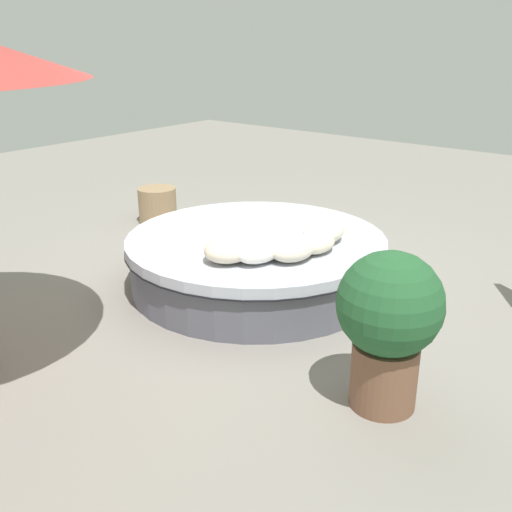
{
  "coord_description": "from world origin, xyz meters",
  "views": [
    {
      "loc": [
        -4.06,
        -3.22,
        2.25
      ],
      "look_at": [
        0.0,
        0.0,
        0.29
      ],
      "focal_mm": 41.71,
      "sensor_mm": 36.0,
      "label": 1
    }
  ],
  "objects_px": {
    "throw_pillow_4": "(324,232)",
    "throw_pillow_0": "(229,250)",
    "throw_pillow_1": "(261,250)",
    "throw_pillow_3": "(315,243)",
    "throw_pillow_2": "(293,250)",
    "planter": "(389,320)",
    "side_table": "(157,205)",
    "round_bed": "(256,260)"
  },
  "relations": [
    {
      "from": "throw_pillow_4",
      "to": "round_bed",
      "type": "bearing_deg",
      "value": 112.08
    },
    {
      "from": "throw_pillow_0",
      "to": "throw_pillow_1",
      "type": "bearing_deg",
      "value": -50.3
    },
    {
      "from": "side_table",
      "to": "throw_pillow_4",
      "type": "bearing_deg",
      "value": -101.09
    },
    {
      "from": "round_bed",
      "to": "side_table",
      "type": "xyz_separation_m",
      "value": [
        0.78,
        2.19,
        -0.03
      ]
    },
    {
      "from": "throw_pillow_4",
      "to": "side_table",
      "type": "height_order",
      "value": "throw_pillow_4"
    },
    {
      "from": "round_bed",
      "to": "throw_pillow_1",
      "type": "height_order",
      "value": "throw_pillow_1"
    },
    {
      "from": "throw_pillow_0",
      "to": "throw_pillow_3",
      "type": "relative_size",
      "value": 1.06
    },
    {
      "from": "side_table",
      "to": "throw_pillow_1",
      "type": "bearing_deg",
      "value": -115.43
    },
    {
      "from": "throw_pillow_2",
      "to": "throw_pillow_4",
      "type": "distance_m",
      "value": 0.51
    },
    {
      "from": "throw_pillow_2",
      "to": "side_table",
      "type": "bearing_deg",
      "value": 69.3
    },
    {
      "from": "throw_pillow_4",
      "to": "planter",
      "type": "xyz_separation_m",
      "value": [
        -1.24,
        -1.25,
        0.02
      ]
    },
    {
      "from": "throw_pillow_2",
      "to": "throw_pillow_0",
      "type": "bearing_deg",
      "value": 131.68
    },
    {
      "from": "round_bed",
      "to": "throw_pillow_1",
      "type": "bearing_deg",
      "value": -137.97
    },
    {
      "from": "throw_pillow_2",
      "to": "throw_pillow_4",
      "type": "bearing_deg",
      "value": 2.65
    },
    {
      "from": "round_bed",
      "to": "throw_pillow_2",
      "type": "bearing_deg",
      "value": -114.62
    },
    {
      "from": "throw_pillow_0",
      "to": "throw_pillow_3",
      "type": "bearing_deg",
      "value": -35.91
    },
    {
      "from": "throw_pillow_2",
      "to": "throw_pillow_4",
      "type": "xyz_separation_m",
      "value": [
        0.51,
        0.02,
        0.01
      ]
    },
    {
      "from": "throw_pillow_1",
      "to": "throw_pillow_2",
      "type": "height_order",
      "value": "throw_pillow_1"
    },
    {
      "from": "throw_pillow_1",
      "to": "throw_pillow_2",
      "type": "relative_size",
      "value": 1.15
    },
    {
      "from": "throw_pillow_1",
      "to": "throw_pillow_3",
      "type": "xyz_separation_m",
      "value": [
        0.45,
        -0.24,
        -0.01
      ]
    },
    {
      "from": "throw_pillow_0",
      "to": "throw_pillow_2",
      "type": "relative_size",
      "value": 0.98
    },
    {
      "from": "throw_pillow_1",
      "to": "planter",
      "type": "xyz_separation_m",
      "value": [
        -0.54,
        -1.42,
        0.03
      ]
    },
    {
      "from": "planter",
      "to": "throw_pillow_2",
      "type": "bearing_deg",
      "value": 59.39
    },
    {
      "from": "round_bed",
      "to": "planter",
      "type": "bearing_deg",
      "value": -118.71
    },
    {
      "from": "throw_pillow_3",
      "to": "throw_pillow_4",
      "type": "relative_size",
      "value": 0.84
    },
    {
      "from": "throw_pillow_1",
      "to": "side_table",
      "type": "bearing_deg",
      "value": 64.57
    },
    {
      "from": "round_bed",
      "to": "throw_pillow_1",
      "type": "distance_m",
      "value": 0.7
    },
    {
      "from": "throw_pillow_4",
      "to": "throw_pillow_2",
      "type": "bearing_deg",
      "value": -177.35
    },
    {
      "from": "throw_pillow_1",
      "to": "planter",
      "type": "relative_size",
      "value": 0.48
    },
    {
      "from": "throw_pillow_4",
      "to": "planter",
      "type": "bearing_deg",
      "value": -134.73
    },
    {
      "from": "throw_pillow_4",
      "to": "throw_pillow_0",
      "type": "bearing_deg",
      "value": 156.83
    },
    {
      "from": "throw_pillow_0",
      "to": "throw_pillow_4",
      "type": "height_order",
      "value": "throw_pillow_4"
    },
    {
      "from": "throw_pillow_4",
      "to": "planter",
      "type": "relative_size",
      "value": 0.46
    },
    {
      "from": "round_bed",
      "to": "side_table",
      "type": "distance_m",
      "value": 2.33
    },
    {
      "from": "round_bed",
      "to": "throw_pillow_2",
      "type": "relative_size",
      "value": 5.49
    },
    {
      "from": "throw_pillow_1",
      "to": "throw_pillow_3",
      "type": "distance_m",
      "value": 0.51
    },
    {
      "from": "throw_pillow_0",
      "to": "planter",
      "type": "bearing_deg",
      "value": -103.07
    },
    {
      "from": "planter",
      "to": "side_table",
      "type": "distance_m",
      "value": 4.42
    },
    {
      "from": "planter",
      "to": "side_table",
      "type": "relative_size",
      "value": 2.21
    },
    {
      "from": "throw_pillow_2",
      "to": "planter",
      "type": "distance_m",
      "value": 1.43
    },
    {
      "from": "throw_pillow_0",
      "to": "planter",
      "type": "height_order",
      "value": "planter"
    },
    {
      "from": "throw_pillow_3",
      "to": "throw_pillow_1",
      "type": "bearing_deg",
      "value": 151.5
    }
  ]
}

